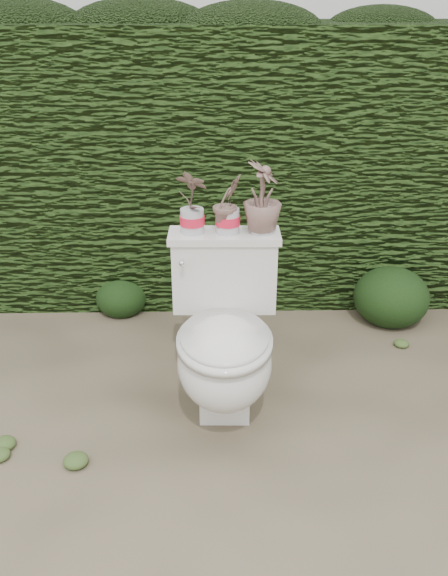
{
  "coord_description": "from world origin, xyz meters",
  "views": [
    {
      "loc": [
        -0.27,
        -2.18,
        1.72
      ],
      "look_at": [
        -0.22,
        0.27,
        0.55
      ],
      "focal_mm": 38.0,
      "sensor_mm": 36.0,
      "label": 1
    }
  ],
  "objects_px": {
    "potted_plant_center": "(228,206)",
    "potted_plant_left": "(192,203)",
    "potted_plant_right": "(262,200)",
    "toilet": "(224,342)"
  },
  "relations": [
    {
      "from": "potted_plant_left",
      "to": "potted_plant_right",
      "type": "bearing_deg",
      "value": -152.24
    },
    {
      "from": "toilet",
      "to": "potted_plant_left",
      "type": "height_order",
      "value": "potted_plant_left"
    },
    {
      "from": "potted_plant_center",
      "to": "potted_plant_right",
      "type": "distance_m",
      "value": 0.15
    },
    {
      "from": "toilet",
      "to": "potted_plant_center",
      "type": "xyz_separation_m",
      "value": [
        0.02,
        0.24,
        0.54
      ]
    },
    {
      "from": "potted_plant_center",
      "to": "potted_plant_left",
      "type": "bearing_deg",
      "value": 142.83
    },
    {
      "from": "potted_plant_left",
      "to": "potted_plant_right",
      "type": "relative_size",
      "value": 0.89
    },
    {
      "from": "toilet",
      "to": "potted_plant_right",
      "type": "relative_size",
      "value": 2.55
    },
    {
      "from": "potted_plant_center",
      "to": "toilet",
      "type": "bearing_deg",
      "value": -130.64
    },
    {
      "from": "potted_plant_left",
      "to": "potted_plant_center",
      "type": "bearing_deg",
      "value": -152.24
    },
    {
      "from": "potted_plant_left",
      "to": "potted_plant_center",
      "type": "distance_m",
      "value": 0.16
    }
  ]
}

